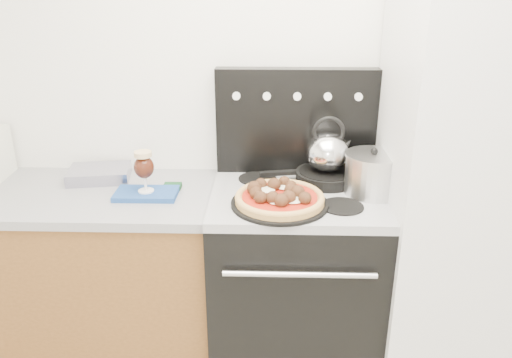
{
  "coord_description": "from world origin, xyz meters",
  "views": [
    {
      "loc": [
        -0.04,
        -0.86,
        1.8
      ],
      "look_at": [
        -0.1,
        1.05,
        1.03
      ],
      "focal_mm": 35.0,
      "sensor_mm": 36.0,
      "label": 1
    }
  ],
  "objects_px": {
    "fridge": "(459,190)",
    "pizza": "(280,196)",
    "base_cabinet": "(69,279)",
    "tea_kettle": "(328,149)",
    "stove_body": "(294,284)",
    "stock_pot": "(372,175)",
    "oven_mitt": "(146,194)",
    "beer_glass": "(144,171)",
    "pizza_pan": "(280,204)",
    "skillet": "(326,177)"
  },
  "relations": [
    {
      "from": "pizza",
      "to": "skillet",
      "type": "distance_m",
      "value": 0.35
    },
    {
      "from": "base_cabinet",
      "to": "fridge",
      "type": "bearing_deg",
      "value": -1.59
    },
    {
      "from": "oven_mitt",
      "to": "base_cabinet",
      "type": "bearing_deg",
      "value": 174.09
    },
    {
      "from": "base_cabinet",
      "to": "pizza_pan",
      "type": "distance_m",
      "value": 1.15
    },
    {
      "from": "stove_body",
      "to": "pizza",
      "type": "distance_m",
      "value": 0.54
    },
    {
      "from": "base_cabinet",
      "to": "fridge",
      "type": "height_order",
      "value": "fridge"
    },
    {
      "from": "beer_glass",
      "to": "pizza_pan",
      "type": "height_order",
      "value": "beer_glass"
    },
    {
      "from": "base_cabinet",
      "to": "oven_mitt",
      "type": "relative_size",
      "value": 5.28
    },
    {
      "from": "beer_glass",
      "to": "tea_kettle",
      "type": "xyz_separation_m",
      "value": [
        0.81,
        0.15,
        0.06
      ]
    },
    {
      "from": "oven_mitt",
      "to": "beer_glass",
      "type": "distance_m",
      "value": 0.11
    },
    {
      "from": "tea_kettle",
      "to": "stock_pot",
      "type": "height_order",
      "value": "tea_kettle"
    },
    {
      "from": "stove_body",
      "to": "tea_kettle",
      "type": "distance_m",
      "value": 0.67
    },
    {
      "from": "pizza",
      "to": "tea_kettle",
      "type": "height_order",
      "value": "tea_kettle"
    },
    {
      "from": "fridge",
      "to": "pizza",
      "type": "xyz_separation_m",
      "value": [
        -0.78,
        -0.11,
        0.01
      ]
    },
    {
      "from": "skillet",
      "to": "stove_body",
      "type": "bearing_deg",
      "value": -137.58
    },
    {
      "from": "base_cabinet",
      "to": "fridge",
      "type": "relative_size",
      "value": 0.76
    },
    {
      "from": "stove_body",
      "to": "pizza_pan",
      "type": "xyz_separation_m",
      "value": [
        -0.08,
        -0.14,
        0.49
      ]
    },
    {
      "from": "pizza_pan",
      "to": "stock_pot",
      "type": "height_order",
      "value": "stock_pot"
    },
    {
      "from": "base_cabinet",
      "to": "tea_kettle",
      "type": "height_order",
      "value": "tea_kettle"
    },
    {
      "from": "fridge",
      "to": "stock_pot",
      "type": "distance_m",
      "value": 0.38
    },
    {
      "from": "skillet",
      "to": "pizza",
      "type": "bearing_deg",
      "value": -129.52
    },
    {
      "from": "stove_body",
      "to": "pizza_pan",
      "type": "distance_m",
      "value": 0.51
    },
    {
      "from": "skillet",
      "to": "tea_kettle",
      "type": "relative_size",
      "value": 1.29
    },
    {
      "from": "base_cabinet",
      "to": "oven_mitt",
      "type": "xyz_separation_m",
      "value": [
        0.43,
        -0.04,
        0.48
      ]
    },
    {
      "from": "stove_body",
      "to": "pizza",
      "type": "relative_size",
      "value": 2.37
    },
    {
      "from": "skillet",
      "to": "stock_pot",
      "type": "distance_m",
      "value": 0.23
    },
    {
      "from": "fridge",
      "to": "stock_pot",
      "type": "height_order",
      "value": "fridge"
    },
    {
      "from": "oven_mitt",
      "to": "beer_glass",
      "type": "relative_size",
      "value": 1.44
    },
    {
      "from": "stock_pot",
      "to": "fridge",
      "type": "bearing_deg",
      "value": -4.12
    },
    {
      "from": "fridge",
      "to": "pizza_pan",
      "type": "xyz_separation_m",
      "value": [
        -0.78,
        -0.11,
        -0.02
      ]
    },
    {
      "from": "pizza_pan",
      "to": "pizza",
      "type": "height_order",
      "value": "pizza"
    },
    {
      "from": "tea_kettle",
      "to": "pizza",
      "type": "bearing_deg",
      "value": -124.41
    },
    {
      "from": "fridge",
      "to": "beer_glass",
      "type": "distance_m",
      "value": 1.37
    },
    {
      "from": "pizza_pan",
      "to": "tea_kettle",
      "type": "bearing_deg",
      "value": 50.48
    },
    {
      "from": "skillet",
      "to": "tea_kettle",
      "type": "distance_m",
      "value": 0.14
    },
    {
      "from": "stock_pot",
      "to": "stove_body",
      "type": "bearing_deg",
      "value": -179.65
    },
    {
      "from": "fridge",
      "to": "tea_kettle",
      "type": "bearing_deg",
      "value": 164.62
    },
    {
      "from": "base_cabinet",
      "to": "tea_kettle",
      "type": "distance_m",
      "value": 1.41
    },
    {
      "from": "pizza",
      "to": "base_cabinet",
      "type": "bearing_deg",
      "value": 170.94
    },
    {
      "from": "base_cabinet",
      "to": "stock_pot",
      "type": "distance_m",
      "value": 1.54
    },
    {
      "from": "base_cabinet",
      "to": "skillet",
      "type": "distance_m",
      "value": 1.35
    },
    {
      "from": "base_cabinet",
      "to": "stock_pot",
      "type": "xyz_separation_m",
      "value": [
        1.43,
        -0.02,
        0.58
      ]
    },
    {
      "from": "pizza",
      "to": "skillet",
      "type": "height_order",
      "value": "pizza"
    },
    {
      "from": "stock_pot",
      "to": "pizza",
      "type": "bearing_deg",
      "value": -160.88
    },
    {
      "from": "fridge",
      "to": "pizza",
      "type": "height_order",
      "value": "fridge"
    },
    {
      "from": "fridge",
      "to": "oven_mitt",
      "type": "bearing_deg",
      "value": 179.79
    },
    {
      "from": "beer_glass",
      "to": "tea_kettle",
      "type": "height_order",
      "value": "tea_kettle"
    },
    {
      "from": "fridge",
      "to": "pizza_pan",
      "type": "height_order",
      "value": "fridge"
    },
    {
      "from": "base_cabinet",
      "to": "pizza",
      "type": "relative_size",
      "value": 3.9
    },
    {
      "from": "base_cabinet",
      "to": "tea_kettle",
      "type": "bearing_deg",
      "value": 4.76
    }
  ]
}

